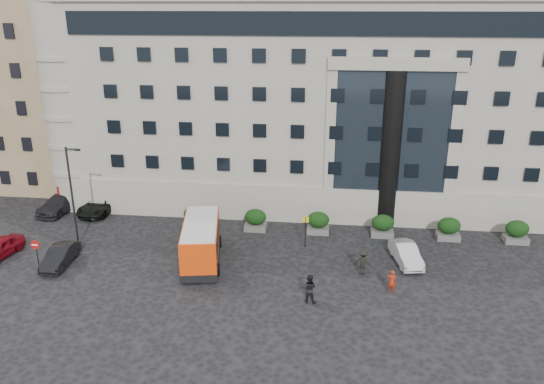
{
  "coord_description": "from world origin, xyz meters",
  "views": [
    {
      "loc": [
        7.32,
        -32.4,
        17.82
      ],
      "look_at": [
        3.1,
        3.39,
        5.0
      ],
      "focal_mm": 35.0,
      "sensor_mm": 36.0,
      "label": 1
    }
  ],
  "objects_px": {
    "street_lamp": "(73,194)",
    "bus_stop_sign": "(305,226)",
    "pedestrian_b": "(309,288)",
    "white_taxi": "(406,254)",
    "hedge_b": "(255,220)",
    "hedge_f": "(517,231)",
    "parked_car_d": "(101,204)",
    "minibus": "(201,240)",
    "hedge_d": "(383,225)",
    "pedestrian_c": "(363,262)",
    "pedestrian_a": "(392,281)",
    "red_truck": "(86,183)",
    "hedge_c": "(318,222)",
    "parked_car_c": "(61,203)",
    "parked_car_b": "(60,256)",
    "hedge_e": "(449,228)",
    "no_entry_sign": "(36,249)",
    "hedge_a": "(194,217)"
  },
  "relations": [
    {
      "from": "hedge_f",
      "to": "pedestrian_a",
      "type": "xyz_separation_m",
      "value": [
        -10.5,
        -9.02,
        -0.13
      ]
    },
    {
      "from": "hedge_c",
      "to": "white_taxi",
      "type": "height_order",
      "value": "hedge_c"
    },
    {
      "from": "hedge_c",
      "to": "parked_car_c",
      "type": "height_order",
      "value": "hedge_c"
    },
    {
      "from": "red_truck",
      "to": "parked_car_d",
      "type": "bearing_deg",
      "value": -48.99
    },
    {
      "from": "pedestrian_b",
      "to": "pedestrian_c",
      "type": "height_order",
      "value": "pedestrian_b"
    },
    {
      "from": "hedge_c",
      "to": "red_truck",
      "type": "xyz_separation_m",
      "value": [
        -22.39,
        5.46,
        0.71
      ]
    },
    {
      "from": "hedge_f",
      "to": "parked_car_d",
      "type": "distance_m",
      "value": 35.35
    },
    {
      "from": "bus_stop_sign",
      "to": "hedge_b",
      "type": "bearing_deg",
      "value": 146.93
    },
    {
      "from": "bus_stop_sign",
      "to": "pedestrian_c",
      "type": "distance_m",
      "value": 5.82
    },
    {
      "from": "pedestrian_c",
      "to": "street_lamp",
      "type": "bearing_deg",
      "value": 9.63
    },
    {
      "from": "hedge_d",
      "to": "red_truck",
      "type": "relative_size",
      "value": 0.31
    },
    {
      "from": "hedge_c",
      "to": "street_lamp",
      "type": "bearing_deg",
      "value": -165.33
    },
    {
      "from": "minibus",
      "to": "parked_car_c",
      "type": "xyz_separation_m",
      "value": [
        -15.11,
        8.24,
        -0.87
      ]
    },
    {
      "from": "minibus",
      "to": "pedestrian_b",
      "type": "bearing_deg",
      "value": -40.92
    },
    {
      "from": "hedge_d",
      "to": "street_lamp",
      "type": "bearing_deg",
      "value": -168.47
    },
    {
      "from": "hedge_b",
      "to": "parked_car_b",
      "type": "relative_size",
      "value": 0.44
    },
    {
      "from": "hedge_e",
      "to": "pedestrian_b",
      "type": "height_order",
      "value": "pedestrian_b"
    },
    {
      "from": "hedge_e",
      "to": "white_taxi",
      "type": "distance_m",
      "value": 5.99
    },
    {
      "from": "hedge_b",
      "to": "no_entry_sign",
      "type": "distance_m",
      "value": 16.74
    },
    {
      "from": "parked_car_d",
      "to": "pedestrian_c",
      "type": "distance_m",
      "value": 24.73
    },
    {
      "from": "no_entry_sign",
      "to": "parked_car_d",
      "type": "relative_size",
      "value": 0.43
    },
    {
      "from": "white_taxi",
      "to": "hedge_b",
      "type": "bearing_deg",
      "value": 147.5
    },
    {
      "from": "parked_car_c",
      "to": "street_lamp",
      "type": "bearing_deg",
      "value": -45.64
    },
    {
      "from": "no_entry_sign",
      "to": "parked_car_c",
      "type": "bearing_deg",
      "value": 109.95
    },
    {
      "from": "hedge_e",
      "to": "parked_car_d",
      "type": "relative_size",
      "value": 0.34
    },
    {
      "from": "hedge_a",
      "to": "bus_stop_sign",
      "type": "bearing_deg",
      "value": -16.42
    },
    {
      "from": "pedestrian_b",
      "to": "parked_car_b",
      "type": "bearing_deg",
      "value": -1.77
    },
    {
      "from": "hedge_e",
      "to": "hedge_f",
      "type": "bearing_deg",
      "value": 0.0
    },
    {
      "from": "pedestrian_c",
      "to": "minibus",
      "type": "bearing_deg",
      "value": 11.44
    },
    {
      "from": "hedge_e",
      "to": "white_taxi",
      "type": "height_order",
      "value": "hedge_e"
    },
    {
      "from": "hedge_b",
      "to": "red_truck",
      "type": "height_order",
      "value": "red_truck"
    },
    {
      "from": "hedge_a",
      "to": "hedge_e",
      "type": "bearing_deg",
      "value": 0.0
    },
    {
      "from": "street_lamp",
      "to": "bus_stop_sign",
      "type": "bearing_deg",
      "value": 6.54
    },
    {
      "from": "bus_stop_sign",
      "to": "pedestrian_a",
      "type": "bearing_deg",
      "value": -46.05
    },
    {
      "from": "bus_stop_sign",
      "to": "minibus",
      "type": "bearing_deg",
      "value": -156.21
    },
    {
      "from": "hedge_b",
      "to": "street_lamp",
      "type": "relative_size",
      "value": 0.23
    },
    {
      "from": "pedestrian_b",
      "to": "bus_stop_sign",
      "type": "bearing_deg",
      "value": -77.34
    },
    {
      "from": "red_truck",
      "to": "parked_car_b",
      "type": "height_order",
      "value": "red_truck"
    },
    {
      "from": "no_entry_sign",
      "to": "street_lamp",
      "type": "bearing_deg",
      "value": 75.28
    },
    {
      "from": "minibus",
      "to": "pedestrian_a",
      "type": "height_order",
      "value": "minibus"
    },
    {
      "from": "pedestrian_b",
      "to": "street_lamp",
      "type": "bearing_deg",
      "value": -10.76
    },
    {
      "from": "hedge_d",
      "to": "white_taxi",
      "type": "xyz_separation_m",
      "value": [
        1.33,
        -4.56,
        -0.23
      ]
    },
    {
      "from": "parked_car_b",
      "to": "white_taxi",
      "type": "height_order",
      "value": "white_taxi"
    },
    {
      "from": "bus_stop_sign",
      "to": "minibus",
      "type": "height_order",
      "value": "minibus"
    },
    {
      "from": "street_lamp",
      "to": "white_taxi",
      "type": "distance_m",
      "value": 25.14
    },
    {
      "from": "hedge_e",
      "to": "no_entry_sign",
      "type": "xyz_separation_m",
      "value": [
        -29.8,
        -8.84,
        0.72
      ]
    },
    {
      "from": "hedge_b",
      "to": "hedge_c",
      "type": "relative_size",
      "value": 1.0
    },
    {
      "from": "bus_stop_sign",
      "to": "white_taxi",
      "type": "bearing_deg",
      "value": -13.34
    },
    {
      "from": "hedge_c",
      "to": "parked_car_c",
      "type": "bearing_deg",
      "value": 174.67
    },
    {
      "from": "parked_car_c",
      "to": "white_taxi",
      "type": "bearing_deg",
      "value": -4.28
    }
  ]
}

